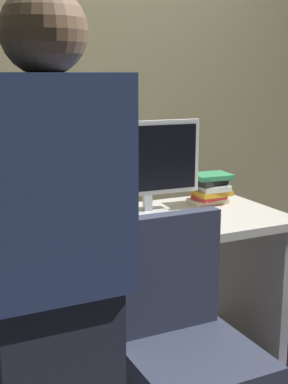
{
  "coord_description": "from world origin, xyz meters",
  "views": [
    {
      "loc": [
        -1.01,
        -2.16,
        1.43
      ],
      "look_at": [
        0.0,
        -0.05,
        0.9
      ],
      "focal_mm": 49.54,
      "sensor_mm": 36.0,
      "label": 1
    }
  ],
  "objects_px": {
    "mouse": "(204,216)",
    "cup_by_monitor": "(18,215)",
    "book_stack": "(210,188)",
    "office_chair": "(186,363)",
    "cup_near_keyboard": "(49,231)",
    "person_at_desk": "(54,293)",
    "monitor": "(148,162)",
    "keyboard": "(147,224)",
    "desk": "(139,268)"
  },
  "relations": [
    {
      "from": "office_chair",
      "to": "book_stack",
      "type": "distance_m",
      "value": 1.12
    },
    {
      "from": "keyboard",
      "to": "cup_by_monitor",
      "type": "height_order",
      "value": "cup_by_monitor"
    },
    {
      "from": "mouse",
      "to": "book_stack",
      "type": "distance_m",
      "value": 0.33
    },
    {
      "from": "keyboard",
      "to": "mouse",
      "type": "bearing_deg",
      "value": -5.22
    },
    {
      "from": "mouse",
      "to": "cup_by_monitor",
      "type": "relative_size",
      "value": 1.07
    },
    {
      "from": "keyboard",
      "to": "mouse",
      "type": "height_order",
      "value": "mouse"
    },
    {
      "from": "mouse",
      "to": "book_stack",
      "type": "bearing_deg",
      "value": 52.1
    },
    {
      "from": "cup_by_monitor",
      "to": "person_at_desk",
      "type": "bearing_deg",
      "value": -97.04
    },
    {
      "from": "keyboard",
      "to": "cup_by_monitor",
      "type": "bearing_deg",
      "value": 149.87
    },
    {
      "from": "keyboard",
      "to": "cup_by_monitor",
      "type": "relative_size",
      "value": 4.6
    },
    {
      "from": "book_stack",
      "to": "person_at_desk",
      "type": "bearing_deg",
      "value": -139.3
    },
    {
      "from": "keyboard",
      "to": "cup_by_monitor",
      "type": "xyz_separation_m",
      "value": [
        -0.52,
        0.28,
        0.04
      ]
    },
    {
      "from": "keyboard",
      "to": "person_at_desk",
      "type": "bearing_deg",
      "value": -133.12
    },
    {
      "from": "monitor",
      "to": "cup_by_monitor",
      "type": "height_order",
      "value": "monitor"
    },
    {
      "from": "desk",
      "to": "keyboard",
      "type": "relative_size",
      "value": 3.34
    },
    {
      "from": "mouse",
      "to": "cup_near_keyboard",
      "type": "distance_m",
      "value": 0.75
    },
    {
      "from": "person_at_desk",
      "to": "book_stack",
      "type": "xyz_separation_m",
      "value": [
        1.13,
        0.97,
        -0.01
      ]
    },
    {
      "from": "cup_near_keyboard",
      "to": "book_stack",
      "type": "xyz_separation_m",
      "value": [
        0.94,
        0.26,
        0.04
      ]
    },
    {
      "from": "book_stack",
      "to": "desk",
      "type": "bearing_deg",
      "value": -163.8
    },
    {
      "from": "person_at_desk",
      "to": "monitor",
      "type": "bearing_deg",
      "value": 51.49
    },
    {
      "from": "person_at_desk",
      "to": "keyboard",
      "type": "height_order",
      "value": "person_at_desk"
    },
    {
      "from": "book_stack",
      "to": "cup_near_keyboard",
      "type": "bearing_deg",
      "value": -164.88
    },
    {
      "from": "cup_by_monitor",
      "to": "cup_near_keyboard",
      "type": "bearing_deg",
      "value": -78.79
    },
    {
      "from": "person_at_desk",
      "to": "book_stack",
      "type": "height_order",
      "value": "person_at_desk"
    },
    {
      "from": "desk",
      "to": "mouse",
      "type": "relative_size",
      "value": 14.34
    },
    {
      "from": "monitor",
      "to": "mouse",
      "type": "bearing_deg",
      "value": -48.9
    },
    {
      "from": "office_chair",
      "to": "person_at_desk",
      "type": "bearing_deg",
      "value": -165.3
    },
    {
      "from": "desk",
      "to": "cup_by_monitor",
      "type": "relative_size",
      "value": 15.35
    },
    {
      "from": "monitor",
      "to": "mouse",
      "type": "distance_m",
      "value": 0.37
    },
    {
      "from": "office_chair",
      "to": "keyboard",
      "type": "xyz_separation_m",
      "value": [
        0.14,
        0.6,
        0.33
      ]
    },
    {
      "from": "monitor",
      "to": "cup_by_monitor",
      "type": "distance_m",
      "value": 0.66
    },
    {
      "from": "keyboard",
      "to": "cup_near_keyboard",
      "type": "distance_m",
      "value": 0.46
    },
    {
      "from": "book_stack",
      "to": "office_chair",
      "type": "bearing_deg",
      "value": -126.78
    },
    {
      "from": "person_at_desk",
      "to": "monitor",
      "type": "height_order",
      "value": "person_at_desk"
    },
    {
      "from": "cup_by_monitor",
      "to": "book_stack",
      "type": "relative_size",
      "value": 0.43
    },
    {
      "from": "office_chair",
      "to": "cup_by_monitor",
      "type": "bearing_deg",
      "value": 113.1
    },
    {
      "from": "keyboard",
      "to": "mouse",
      "type": "distance_m",
      "value": 0.29
    },
    {
      "from": "monitor",
      "to": "keyboard",
      "type": "height_order",
      "value": "monitor"
    },
    {
      "from": "desk",
      "to": "cup_near_keyboard",
      "type": "xyz_separation_m",
      "value": [
        -0.47,
        -0.12,
        0.28
      ]
    },
    {
      "from": "office_chair",
      "to": "book_stack",
      "type": "bearing_deg",
      "value": 53.22
    },
    {
      "from": "desk",
      "to": "person_at_desk",
      "type": "bearing_deg",
      "value": -128.0
    },
    {
      "from": "mouse",
      "to": "office_chair",
      "type": "bearing_deg",
      "value": -126.29
    },
    {
      "from": "cup_by_monitor",
      "to": "book_stack",
      "type": "xyz_separation_m",
      "value": [
        1.0,
        -0.04,
        0.04
      ]
    },
    {
      "from": "office_chair",
      "to": "mouse",
      "type": "xyz_separation_m",
      "value": [
        0.43,
        0.59,
        0.34
      ]
    },
    {
      "from": "person_at_desk",
      "to": "keyboard",
      "type": "relative_size",
      "value": 3.81
    },
    {
      "from": "desk",
      "to": "monitor",
      "type": "distance_m",
      "value": 0.51
    },
    {
      "from": "desk",
      "to": "cup_near_keyboard",
      "type": "height_order",
      "value": "cup_near_keyboard"
    },
    {
      "from": "desk",
      "to": "person_at_desk",
      "type": "height_order",
      "value": "person_at_desk"
    },
    {
      "from": "cup_by_monitor",
      "to": "book_stack",
      "type": "bearing_deg",
      "value": -2.42
    },
    {
      "from": "person_at_desk",
      "to": "keyboard",
      "type": "distance_m",
      "value": 0.98
    }
  ]
}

